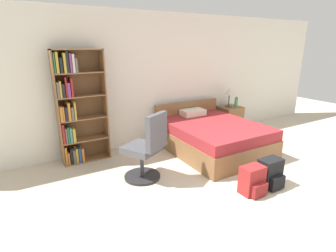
{
  "coord_description": "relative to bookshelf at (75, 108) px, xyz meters",
  "views": [
    {
      "loc": [
        -2.65,
        -1.52,
        1.98
      ],
      "look_at": [
        -0.62,
        1.98,
        0.72
      ],
      "focal_mm": 28.0,
      "sensor_mm": 36.0,
      "label": 1
    }
  ],
  "objects": [
    {
      "name": "water_bottle",
      "position": [
        3.48,
        -0.2,
        -0.24
      ],
      "size": [
        0.07,
        0.07,
        0.24
      ],
      "color": "#3F8C4C",
      "rests_on": "nightstand"
    },
    {
      "name": "bookshelf",
      "position": [
        0.0,
        0.0,
        0.0
      ],
      "size": [
        0.81,
        0.29,
        1.92
      ],
      "color": "brown",
      "rests_on": "ground_plane"
    },
    {
      "name": "backpack_black",
      "position": [
        2.18,
        -2.29,
        -0.76
      ],
      "size": [
        0.33,
        0.29,
        0.43
      ],
      "color": "black",
      "rests_on": "ground_plane"
    },
    {
      "name": "nightstand",
      "position": [
        3.42,
        -0.09,
        -0.66
      ],
      "size": [
        0.49,
        0.48,
        0.61
      ],
      "color": "brown",
      "rests_on": "ground_plane"
    },
    {
      "name": "table_lamp",
      "position": [
        3.37,
        -0.08,
        -0.02
      ],
      "size": [
        0.22,
        0.22,
        0.43
      ],
      "color": "#333333",
      "rests_on": "nightstand"
    },
    {
      "name": "wall_back",
      "position": [
        1.85,
        0.26,
        0.33
      ],
      "size": [
        9.0,
        0.06,
        2.6
      ],
      "color": "silver",
      "rests_on": "ground_plane"
    },
    {
      "name": "backpack_red",
      "position": [
        1.83,
        -2.29,
        -0.78
      ],
      "size": [
        0.32,
        0.29,
        0.4
      ],
      "color": "maroon",
      "rests_on": "ground_plane"
    },
    {
      "name": "office_chair",
      "position": [
        0.74,
        -1.2,
        -0.49
      ],
      "size": [
        0.67,
        0.71,
        1.06
      ],
      "color": "#232326",
      "rests_on": "ground_plane"
    },
    {
      "name": "ground_plane",
      "position": [
        1.85,
        -2.97,
        -0.97
      ],
      "size": [
        14.0,
        14.0,
        0.0
      ],
      "primitive_type": "plane",
      "color": "beige"
    },
    {
      "name": "bed",
      "position": [
        2.33,
        -0.78,
        -0.68
      ],
      "size": [
        1.54,
        1.91,
        0.81
      ],
      "color": "brown",
      "rests_on": "ground_plane"
    }
  ]
}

